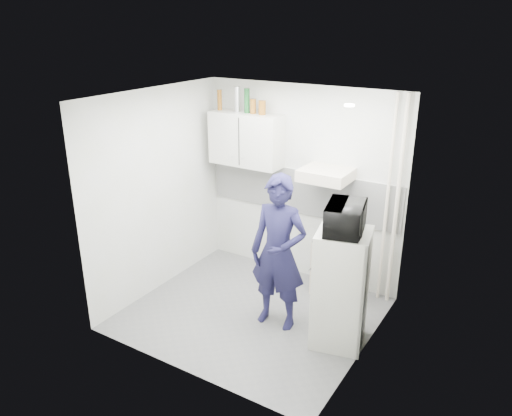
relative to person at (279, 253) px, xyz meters
The scene contains 22 objects.
floor 0.97m from the person, behind, with size 2.80×2.80×0.00m, color #616161.
ceiling 1.73m from the person, behind, with size 2.80×2.80×0.00m, color white.
wall_back 1.35m from the person, 105.98° to the left, with size 2.80×2.80×0.00m, color silver.
wall_left 1.80m from the person, behind, with size 2.60×2.60×0.00m, color silver.
wall_right 1.12m from the person, ahead, with size 2.60×2.60×0.00m, color silver.
person is the anchor object (origin of this frame).
stove 1.16m from the person, 74.77° to the left, with size 0.46×0.46×0.74m, color beige.
fridge 0.78m from the person, ahead, with size 0.55×0.55×1.32m, color silver.
stove_top 1.04m from the person, 74.77° to the left, with size 0.44×0.44×0.03m, color black.
saucepan 1.02m from the person, 77.27° to the left, with size 0.16×0.16×0.09m, color silver.
microwave 0.94m from the person, ahead, with size 0.37×0.55×0.30m, color black.
bottle_a 2.35m from the person, 145.04° to the left, with size 0.06×0.06×0.27m, color brown.
bottle_c 2.20m from the person, 139.45° to the left, with size 0.08×0.08×0.33m, color silver.
bottle_d 2.11m from the person, 135.68° to the left, with size 0.07×0.07×0.32m, color #144C1E.
canister_a 2.02m from the person, 133.11° to the left, with size 0.08×0.08×0.19m, color brown.
canister_b 1.95m from the person, 128.96° to the left, with size 0.09×0.09×0.18m, color brown.
upper_cabinet 1.80m from the person, 136.02° to the left, with size 1.00×0.35×0.70m, color silver.
range_hood 1.20m from the person, 84.57° to the left, with size 0.60×0.50×0.14m, color beige.
backsplash 1.31m from the person, 106.17° to the left, with size 2.74×0.03×0.60m, color white.
pipe_a 1.55m from the person, 50.90° to the left, with size 0.05×0.05×2.60m, color beige.
pipe_b 1.48m from the person, 54.65° to the left, with size 0.04×0.04×2.60m, color beige.
ceiling_spot_fixture 1.80m from the person, 16.58° to the left, with size 0.10×0.10×0.02m, color white.
Camera 1 is at (2.78, -4.40, 3.36)m, focal length 35.00 mm.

